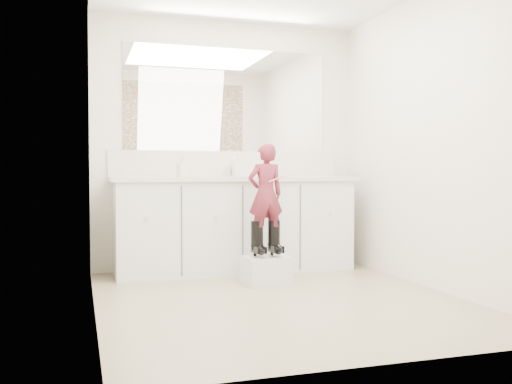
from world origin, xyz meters
name	(u,v)px	position (x,y,z in m)	size (l,w,h in m)	color
floor	(278,299)	(0.00, 0.00, 0.00)	(3.00, 3.00, 0.00)	#8A795A
wall_back	(227,145)	(0.00, 1.50, 1.20)	(2.60, 2.60, 0.00)	beige
wall_front	(384,116)	(0.00, -1.50, 1.20)	(2.60, 2.60, 0.00)	beige
wall_left	(93,132)	(-1.30, 0.00, 1.20)	(3.00, 3.00, 0.00)	beige
wall_right	(432,139)	(1.30, 0.00, 1.20)	(3.00, 3.00, 0.00)	beige
vanity_cabinet	(235,226)	(0.00, 1.23, 0.42)	(2.20, 0.55, 0.85)	silver
countertop	(235,179)	(0.00, 1.21, 0.87)	(2.28, 0.58, 0.04)	beige
backsplash	(228,164)	(0.00, 1.49, 1.02)	(2.28, 0.03, 0.25)	beige
mirror	(228,100)	(0.00, 1.49, 1.64)	(2.00, 0.02, 1.00)	white
dot_panel	(383,22)	(0.00, -1.49, 1.65)	(2.00, 0.01, 1.20)	#472819
faucet	(231,172)	(0.00, 1.38, 0.94)	(0.08, 0.08, 0.10)	silver
cup	(275,172)	(0.43, 1.30, 0.94)	(0.10, 0.10, 0.09)	beige
soap_bottle	(182,167)	(-0.51, 1.17, 0.98)	(0.08, 0.08, 0.17)	beige
step_stool	(266,270)	(0.10, 0.57, 0.11)	(0.36, 0.30, 0.23)	silver
boot_left	(257,239)	(0.02, 0.59, 0.38)	(0.11, 0.20, 0.30)	black
boot_right	(274,238)	(0.17, 0.59, 0.38)	(0.11, 0.20, 0.30)	black
toddler	(266,194)	(0.10, 0.59, 0.75)	(0.31, 0.20, 0.84)	#B5374F
toothbrush	(277,179)	(0.17, 0.51, 0.88)	(0.01, 0.01, 0.14)	#EC5B9D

